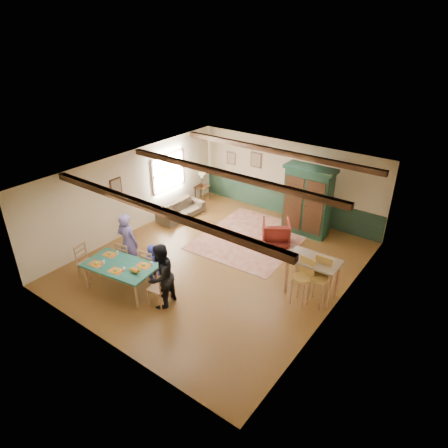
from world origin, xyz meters
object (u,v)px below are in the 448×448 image
Objects in this scene: person_man at (128,243)px; counter_table at (312,277)px; dining_table at (122,277)px; dining_chair_end_left at (87,262)px; dining_chair_far_left at (128,257)px; person_woman at (161,276)px; cat at (134,270)px; sofa at (181,210)px; armchair at (276,232)px; dining_chair_end_right at (158,287)px; bar_stool_left at (301,283)px; dining_chair_far_right at (151,264)px; table_lamp at (202,180)px; bar_stool_right at (318,283)px; end_table at (202,193)px; armoire at (307,201)px; person_child at (153,262)px.

counter_table is at bearing -165.08° from person_man.
dining_chair_end_left is (-1.16, -0.17, 0.10)m from dining_table.
dining_chair_far_left is 1.88m from person_woman.
sofa is at bearing 109.86° from cat.
armchair is 2.70m from counter_table.
bar_stool_left reaches higher than dining_chair_end_right.
cat is (0.27, -0.81, 0.37)m from dining_chair_far_right.
dining_chair_end_left is 1.83× the size of table_lamp.
dining_chair_far_right is at bearing -65.08° from dining_chair_end_left.
bar_stool_right is (0.33, 0.24, 0.01)m from bar_stool_left.
cat is 4.10m from bar_stool_left.
bar_stool_right is at bearing -41.38° from counter_table.
end_table is 6.72m from counter_table.
end_table is at bearing 109.01° from dining_table.
bar_stool_left is (2.72, 2.05, -0.22)m from person_woman.
sofa is (-2.82, 3.96, -0.21)m from dining_chair_end_right.
dining_chair_end_right is 0.78× the size of bar_stool_left.
armchair is (2.53, 3.74, -0.50)m from person_man.
armoire is 4.31× the size of table_lamp.
dining_chair_far_left is 5.84m from armoire.
dining_table is at bearing -156.56° from sofa.
armchair is at bearing 160.59° from dining_chair_end_right.
person_woman is 3.77m from counter_table.
armchair is (-0.42, -1.19, -0.76)m from armoire.
dining_table is 1.89× the size of dining_chair_far_left.
person_woman is at bearing -90.00° from dining_chair_end_left.
bar_stool_left is (5.64, -1.90, 0.35)m from sofa.
dining_chair_far_right is at bearing -148.10° from sofa.
sofa is at bearing 165.96° from bar_stool_left.
sofa is at bearing -1.83° from dining_chair_end_left.
person_child is at bearing 71.81° from dining_table.
bar_stool_right is at bearing -168.85° from person_man.
end_table is (-0.31, 1.58, 0.02)m from sofa.
table_lamp is at bearing -158.90° from dining_chair_end_right.
dining_table is 4.98m from bar_stool_right.
person_woman is 5.62m from armoire.
dining_chair_end_left reaches higher than dining_table.
dining_table is 1.79× the size of person_child.
dining_chair_end_right is at bearing -60.52° from end_table.
person_child reaches higher than armchair.
bar_stool_left is at bearing -107.00° from sofa.
dining_chair_end_right is at bearing 45.91° from armchair.
person_man reaches higher than dining_chair_end_left.
armoire is at bearing -0.43° from end_table.
dining_chair_end_left is at bearing 22.71° from armchair.
armoire reaches higher than armchair.
bar_stool_left reaches higher than dining_chair_end_left.
dining_table is at bearing -70.99° from end_table.
cat is (0.57, -0.02, 0.48)m from dining_table.
person_child is 4.19m from counter_table.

